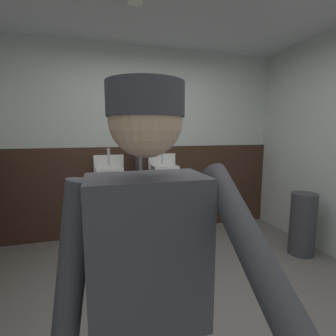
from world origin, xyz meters
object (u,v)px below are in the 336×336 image
urinal_left (110,183)px  person (148,277)px  urinal_middle (164,180)px  trash_bin (303,224)px

urinal_left → person: person is taller
urinal_middle → trash_bin: urinal_middle is taller
urinal_middle → person: 2.67m
urinal_middle → trash_bin: 1.83m
urinal_left → person: bearing=-89.7°
person → urinal_middle: bearing=74.0°
urinal_left → urinal_middle: same height
person → trash_bin: size_ratio=2.17×
urinal_middle → person: bearing=-106.0°
urinal_middle → person: size_ratio=0.77×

